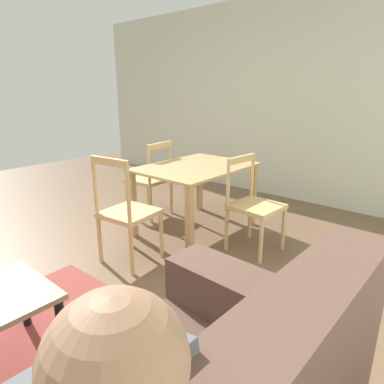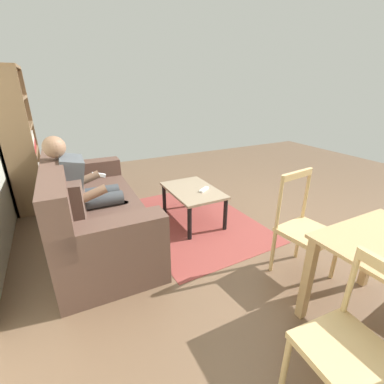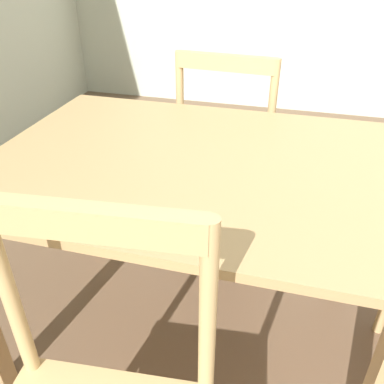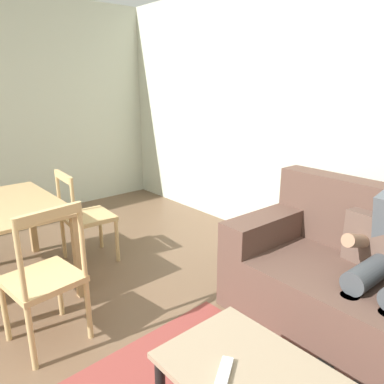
{
  "view_description": "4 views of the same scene",
  "coord_description": "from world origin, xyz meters",
  "px_view_note": "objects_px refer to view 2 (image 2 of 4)",
  "views": [
    {
      "loc": [
        1.22,
        2.66,
        1.46
      ],
      "look_at": [
        -0.17,
        1.46,
        0.9
      ],
      "focal_mm": 31.26,
      "sensor_mm": 36.0,
      "label": 1
    },
    {
      "loc": [
        -1.83,
        2.31,
        1.66
      ],
      "look_at": [
        -0.17,
        1.46,
        0.9
      ],
      "focal_mm": 24.96,
      "sensor_mm": 36.0,
      "label": 2
    },
    {
      "loc": [
        -1.1,
        -0.53,
        1.25
      ],
      "look_at": [
        -1.37,
        0.48,
        0.6
      ],
      "focal_mm": 38.17,
      "sensor_mm": 36.0,
      "label": 3
    },
    {
      "loc": [
        1.69,
        -0.15,
        1.64
      ],
      "look_at": [
        -0.17,
        1.46,
        0.9
      ],
      "focal_mm": 34.19,
      "sensor_mm": 36.0,
      "label": 4
    }
  ],
  "objects_px": {
    "bookshelf": "(21,151)",
    "dining_chair_facing_couch": "(305,230)",
    "person_lounging": "(85,189)",
    "tv_remote": "(204,189)",
    "couch": "(91,212)",
    "dining_chair_near_wall": "(353,351)",
    "coffee_table": "(193,194)"
  },
  "relations": [
    {
      "from": "couch",
      "to": "person_lounging",
      "type": "relative_size",
      "value": 1.79
    },
    {
      "from": "tv_remote",
      "to": "bookshelf",
      "type": "xyz_separation_m",
      "value": [
        1.68,
        1.98,
        0.34
      ]
    },
    {
      "from": "bookshelf",
      "to": "person_lounging",
      "type": "bearing_deg",
      "value": -156.79
    },
    {
      "from": "person_lounging",
      "to": "dining_chair_near_wall",
      "type": "xyz_separation_m",
      "value": [
        -2.38,
        -0.94,
        -0.19
      ]
    },
    {
      "from": "person_lounging",
      "to": "dining_chair_near_wall",
      "type": "height_order",
      "value": "person_lounging"
    },
    {
      "from": "couch",
      "to": "person_lounging",
      "type": "distance_m",
      "value": 0.28
    },
    {
      "from": "bookshelf",
      "to": "couch",
      "type": "bearing_deg",
      "value": -155.71
    },
    {
      "from": "person_lounging",
      "to": "bookshelf",
      "type": "bearing_deg",
      "value": 23.21
    },
    {
      "from": "bookshelf",
      "to": "dining_chair_facing_couch",
      "type": "relative_size",
      "value": 1.96
    },
    {
      "from": "person_lounging",
      "to": "tv_remote",
      "type": "relative_size",
      "value": 7.08
    },
    {
      "from": "person_lounging",
      "to": "tv_remote",
      "type": "xyz_separation_m",
      "value": [
        -0.18,
        -1.34,
        -0.18
      ]
    },
    {
      "from": "person_lounging",
      "to": "coffee_table",
      "type": "relative_size",
      "value": 1.42
    },
    {
      "from": "coffee_table",
      "to": "dining_chair_near_wall",
      "type": "bearing_deg",
      "value": 172.75
    },
    {
      "from": "dining_chair_facing_couch",
      "to": "bookshelf",
      "type": "bearing_deg",
      "value": 37.71
    },
    {
      "from": "person_lounging",
      "to": "dining_chair_facing_couch",
      "type": "xyz_separation_m",
      "value": [
        -1.46,
        -1.64,
        -0.17
      ]
    },
    {
      "from": "tv_remote",
      "to": "person_lounging",
      "type": "bearing_deg",
      "value": 49.72
    },
    {
      "from": "person_lounging",
      "to": "bookshelf",
      "type": "relative_size",
      "value": 0.64
    },
    {
      "from": "person_lounging",
      "to": "tv_remote",
      "type": "height_order",
      "value": "person_lounging"
    },
    {
      "from": "dining_chair_facing_couch",
      "to": "couch",
      "type": "bearing_deg",
      "value": 47.53
    },
    {
      "from": "couch",
      "to": "bookshelf",
      "type": "distance_m",
      "value": 1.67
    },
    {
      "from": "coffee_table",
      "to": "dining_chair_near_wall",
      "type": "relative_size",
      "value": 0.96
    },
    {
      "from": "dining_chair_near_wall",
      "to": "couch",
      "type": "bearing_deg",
      "value": 20.89
    },
    {
      "from": "couch",
      "to": "coffee_table",
      "type": "height_order",
      "value": "couch"
    },
    {
      "from": "bookshelf",
      "to": "dining_chair_facing_couch",
      "type": "distance_m",
      "value": 3.74
    },
    {
      "from": "person_lounging",
      "to": "bookshelf",
      "type": "height_order",
      "value": "bookshelf"
    },
    {
      "from": "dining_chair_near_wall",
      "to": "bookshelf",
      "type": "bearing_deg",
      "value": 22.2
    },
    {
      "from": "person_lounging",
      "to": "dining_chair_near_wall",
      "type": "bearing_deg",
      "value": -158.44
    },
    {
      "from": "bookshelf",
      "to": "dining_chair_near_wall",
      "type": "relative_size",
      "value": 2.13
    },
    {
      "from": "person_lounging",
      "to": "dining_chair_facing_couch",
      "type": "height_order",
      "value": "person_lounging"
    },
    {
      "from": "couch",
      "to": "dining_chair_near_wall",
      "type": "xyz_separation_m",
      "value": [
        -2.4,
        -0.92,
        0.09
      ]
    },
    {
      "from": "couch",
      "to": "dining_chair_facing_couch",
      "type": "distance_m",
      "value": 2.19
    },
    {
      "from": "couch",
      "to": "tv_remote",
      "type": "bearing_deg",
      "value": -99.01
    }
  ]
}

